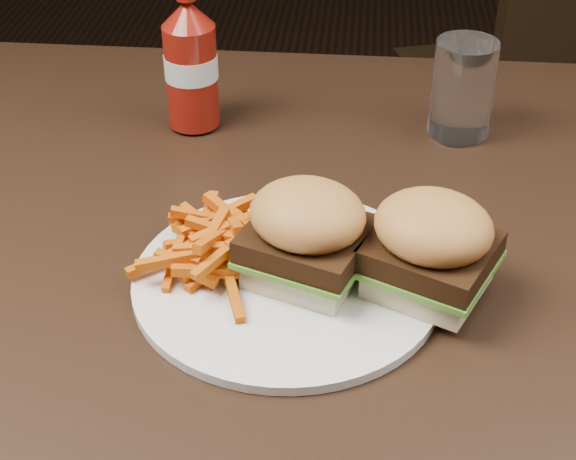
# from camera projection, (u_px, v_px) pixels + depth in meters

# --- Properties ---
(dining_table) EXTENTS (1.20, 0.80, 0.04)m
(dining_table) POSITION_uv_depth(u_px,v_px,m) (253.00, 248.00, 0.83)
(dining_table) COLOR black
(dining_table) RESTS_ON ground
(chair_far) EXTENTS (0.59, 0.59, 0.04)m
(chair_far) POSITION_uv_depth(u_px,v_px,m) (543.00, 95.00, 1.75)
(chair_far) COLOR black
(chair_far) RESTS_ON ground
(plate) EXTENTS (0.26, 0.26, 0.01)m
(plate) POSITION_uv_depth(u_px,v_px,m) (287.00, 280.00, 0.75)
(plate) COLOR white
(plate) RESTS_ON dining_table
(sandwich_half_a) EXTENTS (0.11, 0.11, 0.02)m
(sandwich_half_a) POSITION_uv_depth(u_px,v_px,m) (307.00, 264.00, 0.74)
(sandwich_half_a) COLOR beige
(sandwich_half_a) RESTS_ON plate
(sandwich_half_b) EXTENTS (0.11, 0.11, 0.02)m
(sandwich_half_b) POSITION_uv_depth(u_px,v_px,m) (428.00, 277.00, 0.72)
(sandwich_half_b) COLOR beige
(sandwich_half_b) RESTS_ON plate
(fries_pile) EXTENTS (0.12, 0.12, 0.04)m
(fries_pile) POSITION_uv_depth(u_px,v_px,m) (221.00, 244.00, 0.74)
(fries_pile) COLOR #BD6B0E
(fries_pile) RESTS_ON plate
(ketchup_bottle) EXTENTS (0.06, 0.06, 0.11)m
(ketchup_bottle) POSITION_uv_depth(u_px,v_px,m) (192.00, 76.00, 0.95)
(ketchup_bottle) COLOR maroon
(ketchup_bottle) RESTS_ON dining_table
(tumbler) EXTENTS (0.07, 0.07, 0.10)m
(tumbler) POSITION_uv_depth(u_px,v_px,m) (463.00, 88.00, 0.93)
(tumbler) COLOR white
(tumbler) RESTS_ON dining_table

